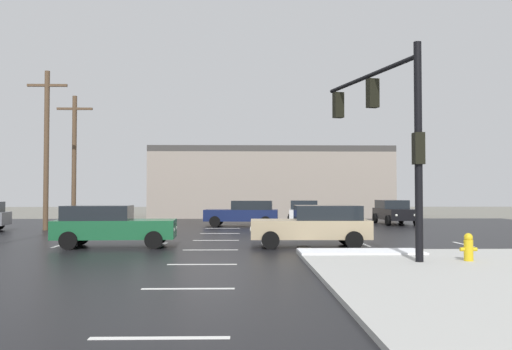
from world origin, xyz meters
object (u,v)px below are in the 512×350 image
(sedan_tan, at_px, (314,225))
(utility_pole_distant, at_px, (74,158))
(sedan_navy, at_px, (244,213))
(sedan_white, at_px, (304,212))
(sedan_black, at_px, (394,211))
(utility_pole_far, at_px, (46,147))
(fire_hydrant, at_px, (468,247))
(sedan_green, at_px, (111,225))
(traffic_signal_mast, at_px, (389,121))

(sedan_tan, height_order, utility_pole_distant, utility_pole_distant)
(sedan_navy, bearing_deg, sedan_white, -165.19)
(sedan_black, distance_m, utility_pole_far, 21.87)
(utility_pole_distant, bearing_deg, sedan_white, 1.37)
(fire_hydrant, distance_m, sedan_white, 19.23)
(sedan_black, relative_size, utility_pole_far, 0.52)
(sedan_navy, bearing_deg, fire_hydrant, 113.43)
(sedan_green, distance_m, utility_pole_distant, 14.69)
(traffic_signal_mast, relative_size, fire_hydrant, 7.87)
(utility_pole_distant, bearing_deg, sedan_green, -67.47)
(traffic_signal_mast, bearing_deg, sedan_navy, -1.18)
(traffic_signal_mast, relative_size, sedan_navy, 1.35)
(utility_pole_far, xyz_separation_m, utility_pole_distant, (0.38, 3.74, -0.37))
(sedan_tan, height_order, sedan_white, same)
(traffic_signal_mast, distance_m, fire_hydrant, 4.44)
(traffic_signal_mast, xyz_separation_m, utility_pole_far, (-15.44, 13.61, 0.32))
(sedan_white, height_order, sedan_green, same)
(traffic_signal_mast, xyz_separation_m, utility_pole_distant, (-15.05, 17.35, -0.05))
(traffic_signal_mast, relative_size, utility_pole_far, 0.71)
(sedan_black, height_order, sedan_green, same)
(fire_hydrant, distance_m, sedan_green, 12.73)
(sedan_tan, bearing_deg, fire_hydrant, 125.54)
(sedan_navy, relative_size, utility_pole_far, 0.52)
(sedan_white, distance_m, sedan_green, 16.19)
(traffic_signal_mast, relative_size, sedan_tan, 1.37)
(traffic_signal_mast, distance_m, sedan_green, 11.00)
(sedan_white, bearing_deg, utility_pole_distant, -83.21)
(traffic_signal_mast, xyz_separation_m, sedan_tan, (-1.81, 4.05, -3.47))
(sedan_green, distance_m, utility_pole_far, 11.75)
(sedan_white, xyz_separation_m, utility_pole_far, (-14.73, -4.08, 3.79))
(sedan_green, xyz_separation_m, utility_pole_far, (-5.86, 9.46, 3.79))
(sedan_tan, height_order, sedan_green, same)
(fire_hydrant, xyz_separation_m, sedan_black, (3.51, 20.42, 0.32))
(fire_hydrant, bearing_deg, traffic_signal_mast, 144.42)
(fire_hydrant, relative_size, utility_pole_far, 0.09)
(sedan_green, bearing_deg, sedan_tan, -3.70)
(fire_hydrant, height_order, utility_pole_distant, utility_pole_distant)
(sedan_white, distance_m, utility_pole_far, 15.75)
(fire_hydrant, xyz_separation_m, utility_pole_far, (-17.33, 14.97, 4.10))
(traffic_signal_mast, bearing_deg, sedan_green, 50.63)
(traffic_signal_mast, xyz_separation_m, sedan_white, (-0.70, 17.69, -3.47))
(sedan_black, bearing_deg, sedan_white, -78.71)
(fire_hydrant, xyz_separation_m, sedan_tan, (-3.71, 5.41, 0.32))
(sedan_navy, height_order, utility_pole_distant, utility_pole_distant)
(sedan_green, bearing_deg, utility_pole_distant, 109.56)
(fire_hydrant, xyz_separation_m, sedan_green, (-11.48, 5.51, 0.32))
(sedan_white, relative_size, utility_pole_distant, 0.57)
(traffic_signal_mast, height_order, utility_pole_distant, utility_pole_distant)
(fire_hydrant, distance_m, sedan_black, 20.72)
(utility_pole_distant, bearing_deg, fire_hydrant, -47.82)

